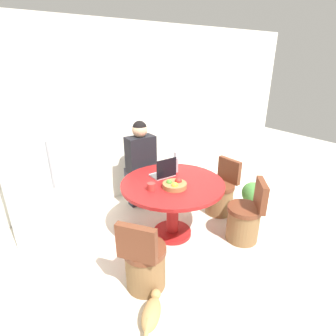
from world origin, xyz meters
TOP-DOWN VIEW (x-y plane):
  - ground_plane at (0.00, 0.00)m, footprint 12.00×12.00m
  - wall_back at (0.00, 1.64)m, footprint 7.00×0.06m
  - refrigerator at (-1.35, 1.27)m, footprint 0.62×0.65m
  - dining_table at (0.04, 0.29)m, footprint 1.24×1.24m
  - chair_near_left_corner at (-0.66, -0.26)m, footprint 0.48×0.47m
  - chair_near_right_corner at (0.72, -0.29)m, footprint 0.48×0.48m
  - chair_right_side at (0.93, 0.35)m, footprint 0.42×0.41m
  - person_seated at (0.05, 1.13)m, footprint 0.40×0.37m
  - laptop at (0.04, 0.48)m, footprint 0.28×0.21m
  - fruit_bowl at (-0.02, 0.16)m, footprint 0.28×0.28m
  - coffee_cup at (-0.27, 0.26)m, footprint 0.09×0.09m
  - bottle at (0.25, 0.53)m, footprint 0.08×0.08m
  - cat at (-0.80, -0.62)m, footprint 0.34×0.35m
  - potted_plant at (1.36, 0.12)m, footprint 0.32×0.32m

SIDE VIEW (x-z plane):
  - ground_plane at x=0.00m, z-range 0.00..0.00m
  - cat at x=-0.80m, z-range 0.00..0.16m
  - potted_plant at x=1.36m, z-range 0.01..0.46m
  - chair_near_left_corner at x=-0.66m, z-range -0.12..0.67m
  - chair_near_right_corner at x=0.72m, z-range -0.12..0.67m
  - chair_right_side at x=0.93m, z-range -0.12..0.67m
  - dining_table at x=0.04m, z-range 0.20..0.94m
  - person_seated at x=0.05m, z-range 0.07..1.40m
  - fruit_bowl at x=-0.02m, z-range 0.72..0.82m
  - coffee_cup at x=-0.27m, z-range 0.74..0.82m
  - laptop at x=0.04m, z-range 0.67..0.92m
  - bottle at x=0.25m, z-range 0.71..0.98m
  - refrigerator at x=-1.35m, z-range 0.00..1.82m
  - wall_back at x=0.00m, z-range 0.00..2.60m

